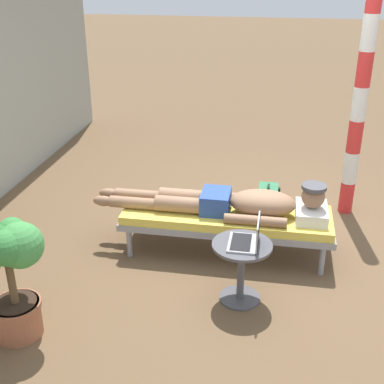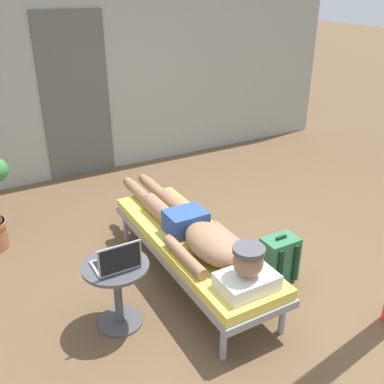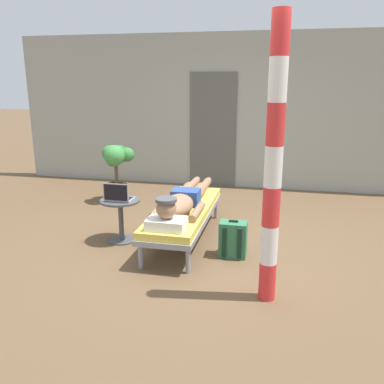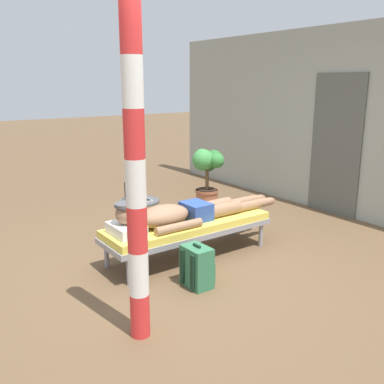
{
  "view_description": "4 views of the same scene",
  "coord_description": "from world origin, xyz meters",
  "px_view_note": "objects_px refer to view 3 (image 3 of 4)",
  "views": [
    {
      "loc": [
        -4.47,
        -0.25,
        2.59
      ],
      "look_at": [
        -0.44,
        0.46,
        0.68
      ],
      "focal_mm": 47.86,
      "sensor_mm": 36.0,
      "label": 1
    },
    {
      "loc": [
        -1.79,
        -2.55,
        2.34
      ],
      "look_at": [
        -0.09,
        0.44,
        0.68
      ],
      "focal_mm": 41.33,
      "sensor_mm": 36.0,
      "label": 2
    },
    {
      "loc": [
        0.87,
        -4.42,
        1.91
      ],
      "look_at": [
        -0.17,
        0.28,
        0.58
      ],
      "focal_mm": 38.23,
      "sensor_mm": 36.0,
      "label": 3
    },
    {
      "loc": [
        3.46,
        -2.45,
        1.91
      ],
      "look_at": [
        -0.41,
        0.33,
        0.69
      ],
      "focal_mm": 40.25,
      "sensor_mm": 36.0,
      "label": 4
    }
  ],
  "objects_px": {
    "laptop": "(118,196)",
    "lounge_chair": "(184,213)",
    "side_table": "(121,213)",
    "backpack": "(233,239)",
    "person_reclining": "(182,201)",
    "porch_post": "(273,167)",
    "potted_plant": "(117,166)"
  },
  "relations": [
    {
      "from": "laptop",
      "to": "lounge_chair",
      "type": "bearing_deg",
      "value": 18.93
    },
    {
      "from": "person_reclining",
      "to": "side_table",
      "type": "relative_size",
      "value": 4.15
    },
    {
      "from": "laptop",
      "to": "potted_plant",
      "type": "relative_size",
      "value": 0.33
    },
    {
      "from": "person_reclining",
      "to": "porch_post",
      "type": "bearing_deg",
      "value": -46.38
    },
    {
      "from": "lounge_chair",
      "to": "laptop",
      "type": "bearing_deg",
      "value": -161.07
    },
    {
      "from": "backpack",
      "to": "potted_plant",
      "type": "bearing_deg",
      "value": 140.25
    },
    {
      "from": "person_reclining",
      "to": "side_table",
      "type": "height_order",
      "value": "person_reclining"
    },
    {
      "from": "person_reclining",
      "to": "porch_post",
      "type": "height_order",
      "value": "porch_post"
    },
    {
      "from": "potted_plant",
      "to": "porch_post",
      "type": "height_order",
      "value": "porch_post"
    },
    {
      "from": "side_table",
      "to": "porch_post",
      "type": "distance_m",
      "value": 2.23
    },
    {
      "from": "side_table",
      "to": "backpack",
      "type": "height_order",
      "value": "side_table"
    },
    {
      "from": "lounge_chair",
      "to": "porch_post",
      "type": "relative_size",
      "value": 0.81
    },
    {
      "from": "potted_plant",
      "to": "side_table",
      "type": "bearing_deg",
      "value": -66.08
    },
    {
      "from": "side_table",
      "to": "backpack",
      "type": "relative_size",
      "value": 1.23
    },
    {
      "from": "porch_post",
      "to": "lounge_chair",
      "type": "bearing_deg",
      "value": 131.31
    },
    {
      "from": "side_table",
      "to": "laptop",
      "type": "xyz_separation_m",
      "value": [
        0.0,
        -0.05,
        0.23
      ]
    },
    {
      "from": "potted_plant",
      "to": "porch_post",
      "type": "distance_m",
      "value": 3.65
    },
    {
      "from": "lounge_chair",
      "to": "person_reclining",
      "type": "xyz_separation_m",
      "value": [
        -0.0,
        -0.09,
        0.17
      ]
    },
    {
      "from": "lounge_chair",
      "to": "person_reclining",
      "type": "height_order",
      "value": "person_reclining"
    },
    {
      "from": "laptop",
      "to": "potted_plant",
      "type": "xyz_separation_m",
      "value": [
        -0.7,
        1.63,
        0.0
      ]
    },
    {
      "from": "porch_post",
      "to": "backpack",
      "type": "bearing_deg",
      "value": 115.86
    },
    {
      "from": "person_reclining",
      "to": "potted_plant",
      "type": "bearing_deg",
      "value": 134.32
    },
    {
      "from": "lounge_chair",
      "to": "backpack",
      "type": "relative_size",
      "value": 4.62
    },
    {
      "from": "side_table",
      "to": "porch_post",
      "type": "relative_size",
      "value": 0.22
    },
    {
      "from": "lounge_chair",
      "to": "side_table",
      "type": "height_order",
      "value": "side_table"
    },
    {
      "from": "laptop",
      "to": "porch_post",
      "type": "relative_size",
      "value": 0.13
    },
    {
      "from": "lounge_chair",
      "to": "person_reclining",
      "type": "bearing_deg",
      "value": -90.0
    },
    {
      "from": "person_reclining",
      "to": "potted_plant",
      "type": "relative_size",
      "value": 2.34
    },
    {
      "from": "side_table",
      "to": "potted_plant",
      "type": "relative_size",
      "value": 0.56
    },
    {
      "from": "porch_post",
      "to": "potted_plant",
      "type": "bearing_deg",
      "value": 134.02
    },
    {
      "from": "potted_plant",
      "to": "porch_post",
      "type": "relative_size",
      "value": 0.38
    },
    {
      "from": "person_reclining",
      "to": "side_table",
      "type": "xyz_separation_m",
      "value": [
        -0.74,
        -0.11,
        -0.16
      ]
    }
  ]
}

